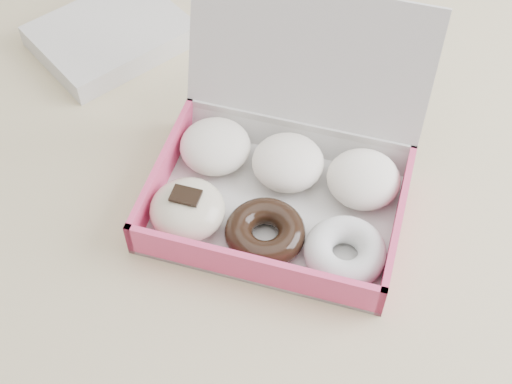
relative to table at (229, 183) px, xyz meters
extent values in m
plane|color=black|center=(0.00, 0.00, -0.67)|extent=(4.00, 4.00, 0.00)
cube|color=#CDB887|center=(0.00, 0.00, 0.06)|extent=(1.20, 0.80, 0.04)
cylinder|color=#CDB887|center=(0.55, 0.35, -0.32)|extent=(0.05, 0.05, 0.71)
cube|color=silver|center=(0.05, -0.12, 0.08)|extent=(0.39, 0.35, 0.01)
cube|color=#E34171|center=(0.00, -0.22, 0.11)|extent=(0.29, 0.14, 0.05)
cube|color=silver|center=(0.10, -0.01, 0.11)|extent=(0.29, 0.14, 0.05)
cube|color=#E34171|center=(-0.09, -0.05, 0.11)|extent=(0.11, 0.22, 0.05)
cube|color=#E34171|center=(0.19, -0.18, 0.11)|extent=(0.11, 0.22, 0.05)
cube|color=silver|center=(0.11, 0.01, 0.20)|extent=(0.32, 0.20, 0.22)
ellipsoid|color=white|center=(-0.02, -0.02, 0.11)|extent=(0.13, 0.13, 0.05)
ellipsoid|color=white|center=(0.07, -0.07, 0.11)|extent=(0.13, 0.13, 0.05)
ellipsoid|color=white|center=(0.17, -0.11, 0.11)|extent=(0.13, 0.13, 0.05)
ellipsoid|color=beige|center=(-0.06, -0.12, 0.11)|extent=(0.13, 0.13, 0.05)
cube|color=black|center=(-0.06, -0.12, 0.14)|extent=(0.04, 0.04, 0.00)
torus|color=black|center=(0.03, -0.17, 0.10)|extent=(0.13, 0.13, 0.04)
torus|color=white|center=(0.12, -0.21, 0.10)|extent=(0.13, 0.13, 0.04)
cube|color=silver|center=(-0.15, 0.25, 0.10)|extent=(0.28, 0.27, 0.04)
camera|label=1|loc=(-0.06, -0.66, 0.83)|focal=50.00mm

